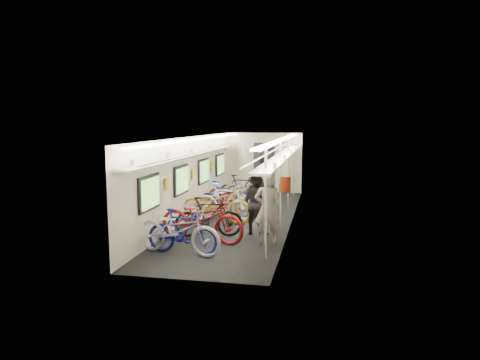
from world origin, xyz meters
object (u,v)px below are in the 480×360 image
at_px(passenger_near, 268,209).
at_px(backpack, 285,185).
at_px(bicycle_1, 182,232).
at_px(passenger_mid, 256,203).
at_px(bicycle_0, 178,230).

distance_m(passenger_near, backpack, 1.05).
xyz_separation_m(passenger_near, backpack, (0.32, 0.90, 0.44)).
bearing_deg(bicycle_1, passenger_mid, -26.82).
bearing_deg(passenger_mid, passenger_near, 141.36).
height_order(passenger_near, backpack, passenger_near).
relative_size(passenger_near, backpack, 4.43).
height_order(bicycle_0, bicycle_1, bicycle_0).
xyz_separation_m(bicycle_1, backpack, (2.02, 1.99, 0.79)).
xyz_separation_m(bicycle_0, backpack, (2.11, 2.01, 0.75)).
bearing_deg(bicycle_0, passenger_near, -47.46).
bearing_deg(passenger_mid, backpack, -152.03).
relative_size(bicycle_1, passenger_near, 0.98).
bearing_deg(passenger_near, backpack, -119.57).
bearing_deg(backpack, bicycle_1, -141.18).
height_order(bicycle_1, backpack, backpack).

